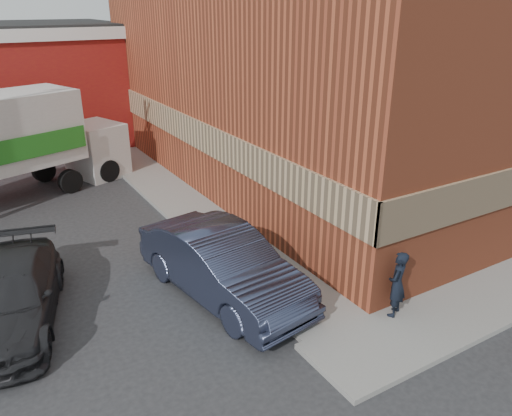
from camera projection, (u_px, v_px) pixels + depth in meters
ground at (314, 341)px, 10.29m from camera, size 90.00×90.00×0.00m
brick_building at (354, 51)px, 19.66m from camera, size 14.25×18.25×9.36m
sidewalk_west at (174, 197)px, 17.69m from camera, size 1.80×18.00×0.12m
man at (397, 284)px, 10.70m from camera, size 0.66×0.58×1.51m
sedan at (223, 265)px, 11.60m from camera, size 2.49×5.18×1.64m
suv_b at (11, 297)px, 10.63m from camera, size 3.02×4.89×1.32m
box_truck at (12, 139)px, 17.12m from camera, size 7.73×4.49×3.66m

